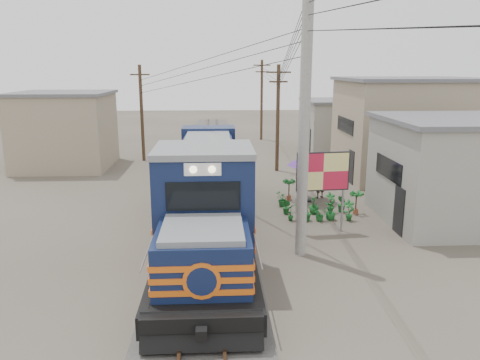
{
  "coord_description": "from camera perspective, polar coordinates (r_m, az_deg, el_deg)",
  "views": [
    {
      "loc": [
        0.38,
        -16.75,
        6.81
      ],
      "look_at": [
        1.39,
        2.31,
        2.2
      ],
      "focal_mm": 35.0,
      "sensor_mm": 36.0,
      "label": 1
    }
  ],
  "objects": [
    {
      "name": "plant_nursery",
      "position": [
        22.36,
        9.01,
        -3.23
      ],
      "size": [
        3.41,
        3.13,
        1.04
      ],
      "color": "#1C6226",
      "rests_on": "ground"
    },
    {
      "name": "vendor",
      "position": [
        25.21,
        9.71,
        -0.15
      ],
      "size": [
        0.8,
        0.74,
        1.83
      ],
      "primitive_type": "imported",
      "rotation": [
        0.0,
        0.0,
        3.75
      ],
      "color": "black",
      "rests_on": "ground"
    },
    {
      "name": "power_lines",
      "position": [
        25.26,
        -4.36,
        15.25
      ],
      "size": [
        9.65,
        19.0,
        3.3
      ],
      "color": "black",
      "rests_on": "ground"
    },
    {
      "name": "market_umbrella",
      "position": [
        24.18,
        8.34,
        2.42
      ],
      "size": [
        2.28,
        2.28,
        2.49
      ],
      "rotation": [
        0.0,
        0.0,
        -0.01
      ],
      "color": "black",
      "rests_on": "ground"
    },
    {
      "name": "wooden_pole_mid",
      "position": [
        31.18,
        4.63,
        7.77
      ],
      "size": [
        1.6,
        0.24,
        7.0
      ],
      "color": "#4C3826",
      "rests_on": "ground"
    },
    {
      "name": "billboard",
      "position": [
        19.54,
        10.08,
        0.77
      ],
      "size": [
        2.24,
        0.35,
        3.45
      ],
      "rotation": [
        0.0,
        0.0,
        0.1
      ],
      "color": "#99999E",
      "rests_on": "ground"
    },
    {
      "name": "shophouse_mid",
      "position": [
        31.42,
        19.8,
        6.02
      ],
      "size": [
        8.4,
        7.35,
        6.2
      ],
      "color": "gray",
      "rests_on": "ground"
    },
    {
      "name": "track",
      "position": [
        27.54,
        -3.73,
        -0.21
      ],
      "size": [
        1.15,
        70.0,
        0.12
      ],
      "color": "#51331E",
      "rests_on": "ground"
    },
    {
      "name": "utility_pole_main",
      "position": [
        16.64,
        7.86,
        7.21
      ],
      "size": [
        0.4,
        0.4,
        10.0
      ],
      "color": "#9E9B93",
      "rests_on": "ground"
    },
    {
      "name": "ground",
      "position": [
        18.08,
        -4.05,
        -8.58
      ],
      "size": [
        120.0,
        120.0,
        0.0
      ],
      "primitive_type": "plane",
      "color": "#473F35",
      "rests_on": "ground"
    },
    {
      "name": "ballast",
      "position": [
        27.59,
        -3.72,
        -0.57
      ],
      "size": [
        3.6,
        70.0,
        0.16
      ],
      "primitive_type": "cube",
      "color": "#595651",
      "rests_on": "ground"
    },
    {
      "name": "shophouse_back",
      "position": [
        40.45,
        12.3,
        6.6
      ],
      "size": [
        6.3,
        6.3,
        4.2
      ],
      "color": "gray",
      "rests_on": "ground"
    },
    {
      "name": "shophouse_front",
      "position": [
        23.09,
        25.83,
        1.1
      ],
      "size": [
        7.35,
        6.3,
        4.7
      ],
      "color": "gray",
      "rests_on": "ground"
    },
    {
      "name": "wooden_pole_far",
      "position": [
        45.06,
        2.65,
        9.9
      ],
      "size": [
        1.6,
        0.24,
        7.5
      ],
      "color": "#4C3826",
      "rests_on": "ground"
    },
    {
      "name": "shophouse_left",
      "position": [
        34.61,
        -20.56,
        5.75
      ],
      "size": [
        6.3,
        6.3,
        5.2
      ],
      "color": "gray",
      "rests_on": "ground"
    },
    {
      "name": "wooden_pole_left",
      "position": [
        35.3,
        -11.9,
        8.2
      ],
      "size": [
        1.6,
        0.24,
        7.0
      ],
      "color": "#4C3826",
      "rests_on": "ground"
    },
    {
      "name": "locomotive",
      "position": [
        19.13,
        -4.06,
        -1.54
      ],
      "size": [
        3.15,
        17.14,
        4.25
      ],
      "color": "black",
      "rests_on": "ground"
    }
  ]
}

